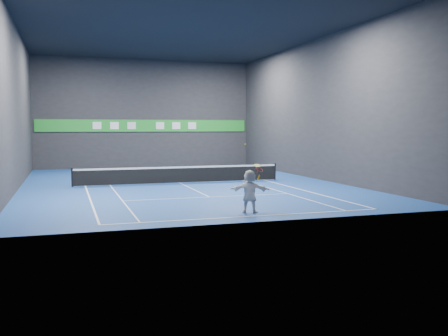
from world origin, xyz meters
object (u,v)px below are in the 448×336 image
object	(u,v)px
tennis_ball	(245,144)
tennis_net	(180,174)
player	(250,191)
tennis_racket	(259,170)

from	to	relation	value
tennis_ball	tennis_net	distance (m)	11.33
player	tennis_ball	distance (m)	1.85
player	tennis_net	size ratio (longest dim) A/B	0.13
player	tennis_net	bearing A→B (deg)	-64.74
tennis_ball	player	bearing A→B (deg)	7.37
player	tennis_racket	xyz separation A→B (m)	(0.40, 0.05, 0.82)
player	tennis_net	world-z (taller)	player
tennis_ball	tennis_racket	xyz separation A→B (m)	(0.60, 0.07, -1.02)
tennis_net	tennis_ball	bearing A→B (deg)	-89.54
player	tennis_ball	bearing A→B (deg)	31.16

